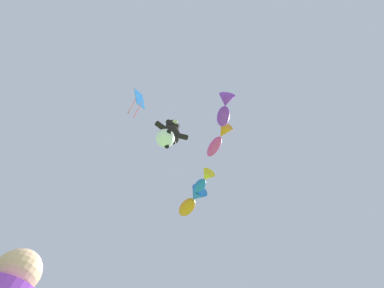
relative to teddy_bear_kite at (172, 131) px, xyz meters
The scene contains 7 objects.
teddy_bear_kite is the anchor object (origin of this frame).
soccer_ball_kite 1.45m from the teddy_bear_kite, 148.34° to the right, with size 0.93×0.93×0.86m.
fish_kite_violet 3.10m from the teddy_bear_kite, 42.56° to the right, with size 1.39×1.94×0.84m.
fish_kite_magenta 3.57m from the teddy_bear_kite, ahead, with size 0.81×2.32×0.78m.
fish_kite_cobalt 4.24m from the teddy_bear_kite, 37.43° to the left, with size 0.79×1.69×0.78m.
fish_kite_tangerine 5.83m from the teddy_bear_kite, 51.40° to the left, with size 1.12×2.45×1.10m.
diamond_kite 3.29m from the teddy_bear_kite, behind, with size 1.05×0.89×3.09m.
Camera 1 is at (-0.93, -1.34, 0.83)m, focal length 24.00 mm.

